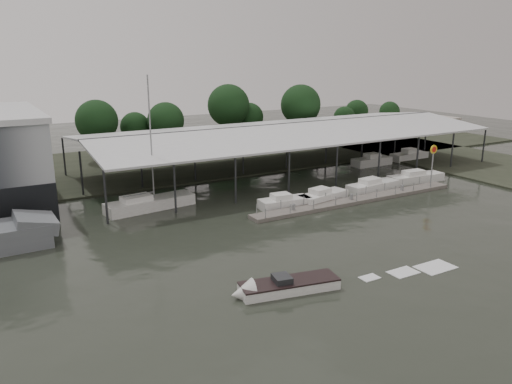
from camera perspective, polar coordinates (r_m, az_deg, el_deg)
ground at (r=42.49m, az=5.16°, el=-7.27°), size 200.00×200.00×0.00m
land_strip_far at (r=79.03m, az=-12.62°, el=3.15°), size 140.00×30.00×0.30m
covered_boat_shed at (r=72.66m, az=3.56°, el=7.27°), size 58.24×24.00×6.96m
floating_dock at (r=58.71m, az=11.56°, el=-0.88°), size 28.00×2.00×1.40m
shell_fuel_sign at (r=66.28m, az=19.57°, el=3.70°), size 1.10×0.18×5.55m
distant_commercial_buildings at (r=113.04m, az=16.85°, el=7.35°), size 22.00×8.00×4.00m
white_sailboat at (r=55.75m, az=-12.15°, el=-1.29°), size 10.09×3.76×14.59m
speedboat_underway at (r=36.11m, az=2.85°, el=-10.80°), size 18.75×5.49×2.00m
moored_cruiser_0 at (r=55.25m, az=3.24°, el=-1.17°), size 5.99×2.71×1.70m
moored_cruiser_1 at (r=57.93m, az=7.64°, el=-0.50°), size 6.65×3.28×1.70m
moored_cruiser_2 at (r=63.70m, az=13.17°, el=0.68°), size 7.53×2.77×1.70m
moored_cruiser_3 at (r=69.63m, az=17.77°, el=1.59°), size 8.25×2.82×1.70m
horizon_tree_line at (r=90.95m, az=-1.63°, el=9.09°), size 68.59×11.64×11.39m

